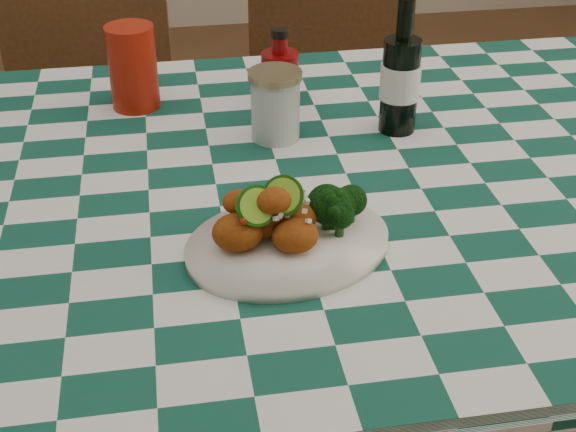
{
  "coord_description": "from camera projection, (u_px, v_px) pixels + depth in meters",
  "views": [
    {
      "loc": [
        -0.17,
        -1.07,
        1.41
      ],
      "look_at": [
        -0.02,
        -0.19,
        0.84
      ],
      "focal_mm": 50.0,
      "sensor_mm": 36.0,
      "label": 1
    }
  ],
  "objects": [
    {
      "name": "ketchup_bottle",
      "position": [
        280.0,
        67.0,
        1.45
      ],
      "size": [
        0.08,
        0.08,
        0.14
      ],
      "primitive_type": null,
      "rotation": [
        0.0,
        0.0,
        -0.12
      ],
      "color": "#6F0507",
      "rests_on": "dining_table"
    },
    {
      "name": "plate",
      "position": [
        288.0,
        245.0,
        1.08
      ],
      "size": [
        0.33,
        0.28,
        0.02
      ],
      "primitive_type": null,
      "rotation": [
        0.0,
        0.0,
        0.26
      ],
      "color": "white",
      "rests_on": "dining_table"
    },
    {
      "name": "red_tumbler",
      "position": [
        133.0,
        67.0,
        1.43
      ],
      "size": [
        0.1,
        0.1,
        0.15
      ],
      "primitive_type": "cylinder",
      "rotation": [
        0.0,
        0.0,
        -0.22
      ],
      "color": "#9E1808",
      "rests_on": "dining_table"
    },
    {
      "name": "broccoli_side",
      "position": [
        345.0,
        210.0,
        1.08
      ],
      "size": [
        0.08,
        0.08,
        0.06
      ],
      "primitive_type": null,
      "color": "black",
      "rests_on": "plate"
    },
    {
      "name": "beer_bottle",
      "position": [
        401.0,
        67.0,
        1.33
      ],
      "size": [
        0.08,
        0.08,
        0.23
      ],
      "primitive_type": null,
      "rotation": [
        0.0,
        0.0,
        0.12
      ],
      "color": "black",
      "rests_on": "dining_table"
    },
    {
      "name": "wooden_chair_left",
      "position": [
        90.0,
        163.0,
        1.98
      ],
      "size": [
        0.45,
        0.46,
        0.91
      ],
      "primitive_type": null,
      "rotation": [
        0.0,
        0.0,
        -0.07
      ],
      "color": "#472814",
      "rests_on": "ground"
    },
    {
      "name": "dining_table",
      "position": [
        283.0,
        366.0,
        1.46
      ],
      "size": [
        1.66,
        1.06,
        0.79
      ],
      "primitive_type": null,
      "color": "#13493A",
      "rests_on": "ground"
    },
    {
      "name": "mason_jar",
      "position": [
        275.0,
        105.0,
        1.33
      ],
      "size": [
        0.11,
        0.11,
        0.12
      ],
      "primitive_type": null,
      "rotation": [
        0.0,
        0.0,
        0.2
      ],
      "color": "#B2BCBA",
      "rests_on": "dining_table"
    },
    {
      "name": "fried_chicken_pile",
      "position": [
        272.0,
        215.0,
        1.05
      ],
      "size": [
        0.13,
        0.09,
        0.08
      ],
      "primitive_type": null,
      "color": "#8F3E0D",
      "rests_on": "plate"
    },
    {
      "name": "wooden_chair_right",
      "position": [
        321.0,
        132.0,
        2.07
      ],
      "size": [
        0.55,
        0.57,
        0.95
      ],
      "primitive_type": null,
      "rotation": [
        0.0,
        0.0,
        -0.31
      ],
      "color": "#472814",
      "rests_on": "ground"
    }
  ]
}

